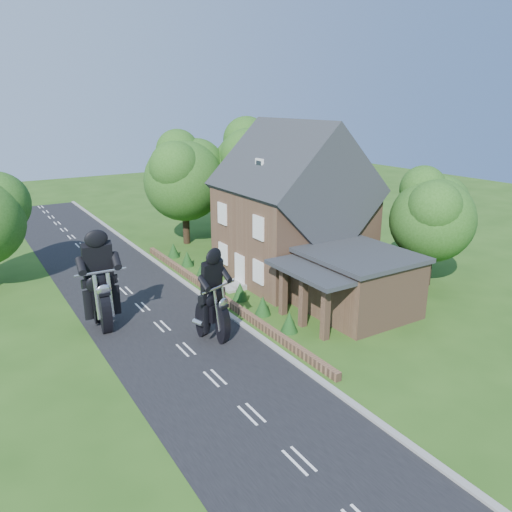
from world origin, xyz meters
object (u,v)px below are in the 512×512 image
motorcycle_lead (213,326)px  motorcycle_follow (103,314)px  annex (355,282)px  garden_wall (217,295)px  house (293,212)px

motorcycle_lead → motorcycle_follow: size_ratio=0.89×
annex → motorcycle_lead: annex is taller
garden_wall → motorcycle_follow: motorcycle_follow is taller
house → motorcycle_follow: 13.68m
house → annex: size_ratio=1.45×
garden_wall → motorcycle_follow: bearing=-175.3°
garden_wall → annex: annex is taller
motorcycle_lead → motorcycle_follow: (-4.23, 4.17, 0.08)m
annex → motorcycle_lead: (-8.26, 1.07, -1.06)m
garden_wall → house: bearing=9.2°
house → garden_wall: bearing=-170.8°
garden_wall → annex: size_ratio=3.12×
motorcycle_lead → motorcycle_follow: bearing=-65.1°
annex → motorcycle_follow: annex is taller
house → motorcycle_lead: bearing=-147.2°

